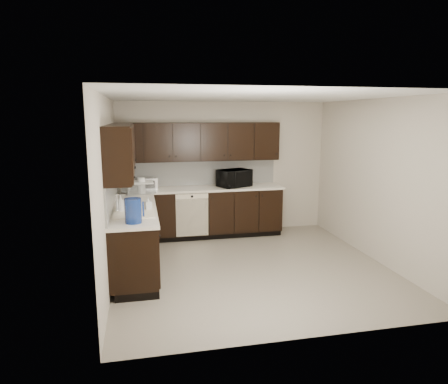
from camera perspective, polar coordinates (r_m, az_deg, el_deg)
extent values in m
plane|color=gray|center=(6.12, 3.88, -10.66)|extent=(4.00, 4.00, 0.00)
plane|color=white|center=(5.70, 4.21, 13.44)|extent=(4.00, 4.00, 0.00)
cube|color=#BCB1A1|center=(7.70, -0.05, 3.45)|extent=(4.00, 0.02, 2.50)
cube|color=#BCB1A1|center=(5.58, -16.14, 0.19)|extent=(0.02, 4.00, 2.50)
cube|color=#BCB1A1|center=(6.61, 20.97, 1.51)|extent=(0.02, 4.00, 2.50)
cube|color=#BCB1A1|center=(3.94, 12.06, -3.95)|extent=(4.00, 0.02, 2.50)
cube|color=black|center=(7.47, -3.33, -3.05)|extent=(3.00, 0.60, 0.90)
cube|color=black|center=(6.04, -12.69, -6.66)|extent=(0.60, 2.20, 0.90)
cube|color=black|center=(7.60, -3.33, -5.92)|extent=(3.00, 0.54, 0.10)
cube|color=black|center=(6.17, -12.25, -10.19)|extent=(0.54, 2.20, 0.10)
cube|color=silver|center=(7.37, -3.37, 0.50)|extent=(3.03, 0.63, 0.04)
cube|color=silver|center=(5.92, -12.88, -2.31)|extent=(0.63, 2.23, 0.04)
cube|color=white|center=(7.61, -3.72, 2.81)|extent=(3.00, 0.02, 0.48)
cube|color=white|center=(6.18, -15.61, 0.56)|extent=(0.02, 2.80, 0.48)
cube|color=black|center=(7.40, -3.60, 7.18)|extent=(3.00, 0.33, 0.70)
cube|color=black|center=(5.93, -14.52, 5.96)|extent=(0.33, 2.47, 0.70)
cube|color=#FAEBCC|center=(7.15, -4.57, -3.28)|extent=(0.58, 0.02, 0.78)
cube|color=#FAEBCC|center=(7.07, -4.61, -0.61)|extent=(0.58, 0.03, 0.08)
cylinder|color=black|center=(7.05, -4.59, -0.64)|extent=(0.04, 0.02, 0.04)
cube|color=#FAEBCC|center=(5.62, -12.72, -2.74)|extent=(0.54, 0.82, 0.03)
cube|color=#FAEBCC|center=(5.45, -12.71, -4.09)|extent=(0.42, 0.34, 0.16)
cube|color=#FAEBCC|center=(5.84, -12.67, -3.10)|extent=(0.42, 0.34, 0.16)
cylinder|color=silver|center=(5.60, -15.02, -1.58)|extent=(0.03, 0.03, 0.26)
cylinder|color=silver|center=(5.58, -14.57, -0.35)|extent=(0.14, 0.02, 0.02)
cylinder|color=#B2B2B7|center=(5.44, -12.72, -3.79)|extent=(0.20, 0.20, 0.10)
imported|color=black|center=(7.41, 1.46, 1.99)|extent=(0.69, 0.60, 0.32)
imported|color=gray|center=(5.65, -10.77, -1.65)|extent=(0.11, 0.11, 0.19)
imported|color=gray|center=(5.61, -14.55, -1.64)|extent=(0.11, 0.11, 0.24)
cube|color=silver|center=(7.29, -10.92, 1.19)|extent=(0.37, 0.30, 0.21)
cube|color=silver|center=(6.93, -12.15, 0.58)|extent=(0.58, 0.51, 0.19)
cylinder|color=navy|center=(5.02, -12.85, -2.62)|extent=(0.26, 0.26, 0.31)
cylinder|color=#0D917E|center=(6.93, -11.64, 0.56)|extent=(0.11, 0.11, 0.18)
cylinder|color=white|center=(6.92, -11.68, 0.91)|extent=(0.15, 0.15, 0.27)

